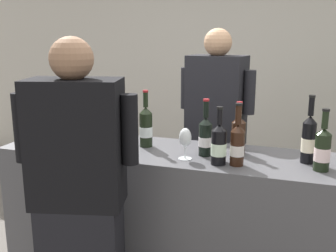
{
  "coord_description": "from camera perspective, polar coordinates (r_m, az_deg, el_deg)",
  "views": [
    {
      "loc": [
        0.65,
        -2.1,
        1.68
      ],
      "look_at": [
        -0.06,
        0.0,
        1.16
      ],
      "focal_mm": 41.94,
      "sensor_mm": 36.0,
      "label": 1
    }
  ],
  "objects": [
    {
      "name": "wine_bottle_5",
      "position": [
        2.1,
        21.54,
        -3.13
      ],
      "size": [
        0.08,
        0.08,
        0.32
      ],
      "color": "black",
      "rests_on": "counter"
    },
    {
      "name": "wine_bottle_2",
      "position": [
        2.21,
        5.46,
        -1.43
      ],
      "size": [
        0.08,
        0.08,
        0.32
      ],
      "color": "black",
      "rests_on": "counter"
    },
    {
      "name": "person_guest",
      "position": [
        2.04,
        -12.67,
        -12.19
      ],
      "size": [
        0.58,
        0.34,
        1.67
      ],
      "color": "black",
      "rests_on": "ground_plane"
    },
    {
      "name": "wine_bottle_7",
      "position": [
        2.38,
        -3.23,
        -0.08
      ],
      "size": [
        0.08,
        0.08,
        0.35
      ],
      "color": "black",
      "rests_on": "counter"
    },
    {
      "name": "wall_back",
      "position": [
        4.75,
        10.87,
        9.58
      ],
      "size": [
        8.0,
        0.1,
        2.8
      ],
      "primitive_type": "cube",
      "color": "beige",
      "rests_on": "ground_plane"
    },
    {
      "name": "wine_bottle_6",
      "position": [
        2.28,
        10.2,
        -1.09
      ],
      "size": [
        0.08,
        0.08,
        0.3
      ],
      "color": "black",
      "rests_on": "counter"
    },
    {
      "name": "ice_bucket",
      "position": [
        2.66,
        -14.44,
        0.41
      ],
      "size": [
        0.25,
        0.25,
        0.2
      ],
      "color": "silver",
      "rests_on": "counter"
    },
    {
      "name": "wine_glass",
      "position": [
        2.14,
        2.52,
        -1.88
      ],
      "size": [
        0.07,
        0.07,
        0.17
      ],
      "color": "silver",
      "rests_on": "counter"
    },
    {
      "name": "wine_bottle_4",
      "position": [
        2.35,
        -7.83,
        -0.49
      ],
      "size": [
        0.08,
        0.08,
        0.32
      ],
      "color": "black",
      "rests_on": "counter"
    },
    {
      "name": "counter",
      "position": [
        2.49,
        1.29,
        -14.91
      ],
      "size": [
        2.11,
        0.55,
        1.01
      ],
      "primitive_type": "cube",
      "color": "#4C4C51",
      "rests_on": "ground_plane"
    },
    {
      "name": "wine_bottle_0",
      "position": [
        2.2,
        19.77,
        -1.77
      ],
      "size": [
        0.07,
        0.07,
        0.36
      ],
      "color": "black",
      "rests_on": "counter"
    },
    {
      "name": "wine_bottle_3",
      "position": [
        2.06,
        10.04,
        -2.55
      ],
      "size": [
        0.07,
        0.07,
        0.33
      ],
      "color": "black",
      "rests_on": "counter"
    },
    {
      "name": "wine_bottle_1",
      "position": [
        2.07,
        7.39,
        -2.67
      ],
      "size": [
        0.08,
        0.08,
        0.31
      ],
      "color": "black",
      "rests_on": "counter"
    },
    {
      "name": "person_server",
      "position": [
        2.88,
        6.83,
        -3.75
      ],
      "size": [
        0.55,
        0.3,
        1.72
      ],
      "color": "black",
      "rests_on": "ground_plane"
    }
  ]
}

